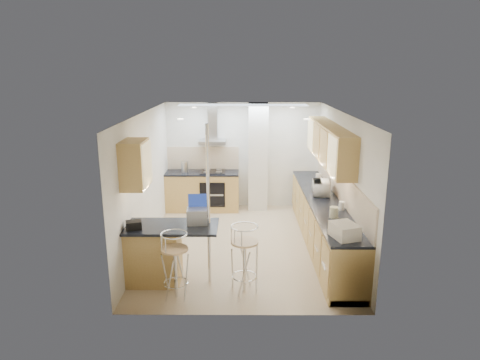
{
  "coord_description": "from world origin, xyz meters",
  "views": [
    {
      "loc": [
        -0.03,
        -7.58,
        3.28
      ],
      "look_at": [
        -0.06,
        0.2,
        1.23
      ],
      "focal_mm": 32.0,
      "sensor_mm": 36.0,
      "label": 1
    }
  ],
  "objects_px": {
    "laptop": "(198,216)",
    "bar_stool_end": "(244,259)",
    "microwave": "(321,188)",
    "bread_bin": "(344,231)",
    "bar_stool_near": "(175,265)"
  },
  "relations": [
    {
      "from": "microwave",
      "to": "bread_bin",
      "type": "xyz_separation_m",
      "value": [
        -0.06,
        -2.14,
        -0.03
      ]
    },
    {
      "from": "bar_stool_end",
      "to": "bread_bin",
      "type": "relative_size",
      "value": 2.64
    },
    {
      "from": "microwave",
      "to": "bar_stool_near",
      "type": "bearing_deg",
      "value": 136.78
    },
    {
      "from": "laptop",
      "to": "bar_stool_end",
      "type": "distance_m",
      "value": 0.97
    },
    {
      "from": "microwave",
      "to": "bread_bin",
      "type": "bearing_deg",
      "value": -176.11
    },
    {
      "from": "microwave",
      "to": "bar_stool_end",
      "type": "height_order",
      "value": "microwave"
    },
    {
      "from": "bar_stool_near",
      "to": "bread_bin",
      "type": "height_order",
      "value": "bread_bin"
    },
    {
      "from": "bar_stool_near",
      "to": "bar_stool_end",
      "type": "height_order",
      "value": "bar_stool_end"
    },
    {
      "from": "laptop",
      "to": "bar_stool_end",
      "type": "bearing_deg",
      "value": -31.66
    },
    {
      "from": "laptop",
      "to": "bread_bin",
      "type": "xyz_separation_m",
      "value": [
        2.14,
        -0.52,
        -0.03
      ]
    },
    {
      "from": "bar_stool_near",
      "to": "bread_bin",
      "type": "bearing_deg",
      "value": -22.59
    },
    {
      "from": "bread_bin",
      "to": "laptop",
      "type": "bearing_deg",
      "value": 148.64
    },
    {
      "from": "laptop",
      "to": "bread_bin",
      "type": "distance_m",
      "value": 2.2
    },
    {
      "from": "bar_stool_end",
      "to": "bread_bin",
      "type": "bearing_deg",
      "value": -47.69
    },
    {
      "from": "laptop",
      "to": "bar_stool_end",
      "type": "relative_size",
      "value": 0.33
    }
  ]
}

